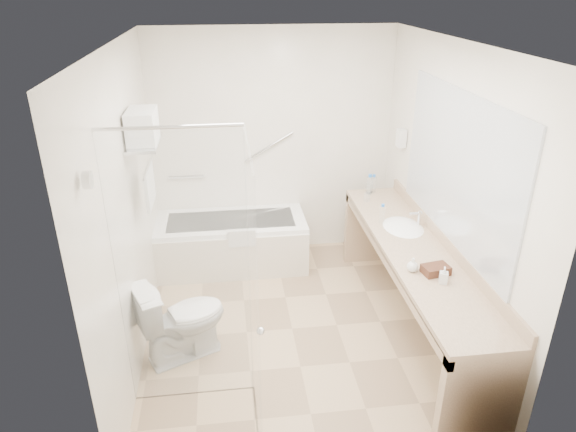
{
  "coord_description": "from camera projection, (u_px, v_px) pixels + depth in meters",
  "views": [
    {
      "loc": [
        -0.52,
        -3.79,
        2.91
      ],
      "look_at": [
        0.0,
        0.3,
        1.0
      ],
      "focal_mm": 32.0,
      "sensor_mm": 36.0,
      "label": 1
    }
  ],
  "objects": [
    {
      "name": "floor",
      "position": [
        292.0,
        329.0,
        4.7
      ],
      "size": [
        3.2,
        3.2,
        0.0
      ],
      "primitive_type": "plane",
      "color": "tan",
      "rests_on": "ground"
    },
    {
      "name": "ceiling",
      "position": [
        293.0,
        42.0,
        3.64
      ],
      "size": [
        2.6,
        3.2,
        0.1
      ],
      "primitive_type": "cube",
      "color": "white",
      "rests_on": "wall_back"
    },
    {
      "name": "wall_back",
      "position": [
        273.0,
        146.0,
        5.61
      ],
      "size": [
        2.6,
        0.1,
        2.5
      ],
      "primitive_type": "cube",
      "color": "white",
      "rests_on": "ground"
    },
    {
      "name": "wall_front",
      "position": [
        333.0,
        322.0,
        2.73
      ],
      "size": [
        2.6,
        0.1,
        2.5
      ],
      "primitive_type": "cube",
      "color": "white",
      "rests_on": "ground"
    },
    {
      "name": "wall_left",
      "position": [
        129.0,
        212.0,
        4.02
      ],
      "size": [
        0.1,
        3.2,
        2.5
      ],
      "primitive_type": "cube",
      "color": "white",
      "rests_on": "ground"
    },
    {
      "name": "wall_right",
      "position": [
        445.0,
        196.0,
        4.32
      ],
      "size": [
        0.1,
        3.2,
        2.5
      ],
      "primitive_type": "cube",
      "color": "white",
      "rests_on": "ground"
    },
    {
      "name": "bathtub",
      "position": [
        232.0,
        243.0,
        5.64
      ],
      "size": [
        1.6,
        0.73,
        0.59
      ],
      "color": "white",
      "rests_on": "floor"
    },
    {
      "name": "grab_bar_short",
      "position": [
        187.0,
        177.0,
        5.59
      ],
      "size": [
        0.4,
        0.03,
        0.03
      ],
      "primitive_type": "cylinder",
      "rotation": [
        0.0,
        1.57,
        0.0
      ],
      "color": "silver",
      "rests_on": "wall_back"
    },
    {
      "name": "grab_bar_long",
      "position": [
        269.0,
        147.0,
        5.57
      ],
      "size": [
        0.53,
        0.03,
        0.33
      ],
      "primitive_type": "cylinder",
      "rotation": [
        0.0,
        1.05,
        0.0
      ],
      "color": "silver",
      "rests_on": "wall_back"
    },
    {
      "name": "shower_enclosure",
      "position": [
        216.0,
        290.0,
        3.34
      ],
      "size": [
        0.96,
        0.91,
        2.11
      ],
      "color": "silver",
      "rests_on": "floor"
    },
    {
      "name": "towel_shelf",
      "position": [
        144.0,
        137.0,
        4.14
      ],
      "size": [
        0.24,
        0.55,
        0.81
      ],
      "color": "silver",
      "rests_on": "wall_left"
    },
    {
      "name": "vanity_counter",
      "position": [
        413.0,
        269.0,
        4.41
      ],
      "size": [
        0.55,
        2.7,
        0.95
      ],
      "color": "tan",
      "rests_on": "floor"
    },
    {
      "name": "sink",
      "position": [
        403.0,
        230.0,
        4.7
      ],
      "size": [
        0.4,
        0.52,
        0.14
      ],
      "primitive_type": "ellipsoid",
      "color": "white",
      "rests_on": "vanity_counter"
    },
    {
      "name": "faucet",
      "position": [
        419.0,
        218.0,
        4.67
      ],
      "size": [
        0.03,
        0.03,
        0.14
      ],
      "primitive_type": "cylinder",
      "color": "silver",
      "rests_on": "vanity_counter"
    },
    {
      "name": "mirror",
      "position": [
        457.0,
        168.0,
        4.06
      ],
      "size": [
        0.02,
        2.0,
        1.2
      ],
      "primitive_type": "cube",
      "color": "silver",
      "rests_on": "wall_right"
    },
    {
      "name": "hairdryer_unit",
      "position": [
        401.0,
        138.0,
        5.17
      ],
      "size": [
        0.08,
        0.1,
        0.18
      ],
      "primitive_type": "cube",
      "color": "silver",
      "rests_on": "wall_right"
    },
    {
      "name": "toilet",
      "position": [
        182.0,
        319.0,
        4.23
      ],
      "size": [
        0.84,
        0.68,
        0.72
      ],
      "primitive_type": "imported",
      "rotation": [
        0.0,
        0.0,
        2.0
      ],
      "color": "white",
      "rests_on": "floor"
    },
    {
      "name": "amenity_basket",
      "position": [
        436.0,
        270.0,
        3.93
      ],
      "size": [
        0.22,
        0.17,
        0.07
      ],
      "primitive_type": "cube",
      "rotation": [
        0.0,
        0.0,
        0.17
      ],
      "color": "#4D291B",
      "rests_on": "vanity_counter"
    },
    {
      "name": "soap_bottle_a",
      "position": [
        443.0,
        279.0,
        3.81
      ],
      "size": [
        0.1,
        0.15,
        0.06
      ],
      "primitive_type": "imported",
      "rotation": [
        0.0,
        0.0,
        -0.37
      ],
      "color": "silver",
      "rests_on": "vanity_counter"
    },
    {
      "name": "soap_bottle_b",
      "position": [
        413.0,
        266.0,
        3.96
      ],
      "size": [
        0.09,
        0.12,
        0.09
      ],
      "primitive_type": "imported",
      "rotation": [
        0.0,
        0.0,
        0.03
      ],
      "color": "silver",
      "rests_on": "vanity_counter"
    },
    {
      "name": "water_bottle_left",
      "position": [
        382.0,
        214.0,
        4.73
      ],
      "size": [
        0.06,
        0.06,
        0.19
      ],
      "rotation": [
        0.0,
        0.0,
        -0.15
      ],
      "color": "silver",
      "rests_on": "vanity_counter"
    },
    {
      "name": "water_bottle_mid",
      "position": [
        373.0,
        184.0,
        5.41
      ],
      "size": [
        0.06,
        0.06,
        0.2
      ],
      "rotation": [
        0.0,
        0.0,
        -0.3
      ],
      "color": "silver",
      "rests_on": "vanity_counter"
    },
    {
      "name": "water_bottle_right",
      "position": [
        370.0,
        185.0,
        5.35
      ],
      "size": [
        0.07,
        0.07,
        0.22
      ],
      "rotation": [
        0.0,
        0.0,
        0.37
      ],
      "color": "silver",
      "rests_on": "vanity_counter"
    },
    {
      "name": "drinking_glass_near",
      "position": [
        369.0,
        189.0,
        5.42
      ],
      "size": [
        0.09,
        0.09,
        0.09
      ],
      "primitive_type": "cylinder",
      "rotation": [
        0.0,
        0.0,
        -0.25
      ],
      "color": "silver",
      "rests_on": "vanity_counter"
    },
    {
      "name": "drinking_glass_far",
      "position": [
        367.0,
        197.0,
        5.22
      ],
      "size": [
        0.08,
        0.08,
        0.08
      ],
      "primitive_type": "cylinder",
      "rotation": [
        0.0,
        0.0,
        -0.23
      ],
      "color": "silver",
      "rests_on": "vanity_counter"
    }
  ]
}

